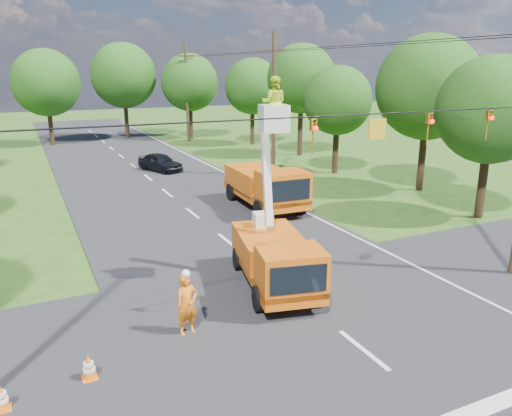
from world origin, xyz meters
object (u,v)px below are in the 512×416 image
bucket_truck (276,246)px  traffic_cone_2 (258,247)px  second_truck (266,186)px  pole_right_mid (274,105)px  distant_car (160,162)px  pole_right_far (187,93)px  tree_right_a (491,110)px  tree_right_d (301,79)px  tree_right_b (428,88)px  tree_far_a (46,83)px  tree_right_c (338,101)px  tree_right_e (252,86)px  tree_far_c (190,83)px  traffic_cone_4 (89,367)px  ground_worker (187,305)px  traffic_cone_5 (1,397)px  tree_far_b (123,76)px  traffic_cone_7 (231,191)px  traffic_cone_3 (266,216)px

bucket_truck → traffic_cone_2: 3.46m
second_truck → pole_right_mid: pole_right_mid is taller
bucket_truck → pole_right_mid: size_ratio=0.73×
distant_car → pole_right_far: 16.96m
tree_right_a → tree_right_d: size_ratio=0.85×
tree_right_b → tree_far_a: tree_right_b is taller
pole_right_mid → tree_right_c: size_ratio=1.28×
tree_right_e → tree_far_c: (-4.30, 7.00, 0.25)m
bucket_truck → traffic_cone_4: 7.45m
distant_car → traffic_cone_2: distant_car is taller
ground_worker → tree_far_c: (13.60, 40.99, 5.12)m
distant_car → tree_right_a: 23.16m
distant_car → tree_right_c: tree_right_c is taller
traffic_cone_2 → tree_right_b: 16.83m
tree_right_c → traffic_cone_5: bearing=-138.7°
ground_worker → tree_right_e: bearing=50.6°
ground_worker → tree_far_b: (7.10, 43.99, 5.87)m
traffic_cone_7 → tree_right_c: tree_right_c is taller
tree_far_b → tree_right_c: bearing=-68.6°
traffic_cone_3 → pole_right_far: 31.07m
traffic_cone_3 → tree_right_a: tree_right_a is taller
tree_far_a → tree_far_b: 8.27m
pole_right_far → tree_right_d: size_ratio=1.03×
traffic_cone_2 → bucket_truck: bearing=-104.4°
bucket_truck → tree_right_e: tree_right_e is taller
traffic_cone_2 → tree_right_c: bearing=45.9°
traffic_cone_7 → pole_right_mid: pole_right_mid is taller
pole_right_far → traffic_cone_3: bearing=-100.6°
distant_car → tree_far_b: tree_far_b is taller
ground_worker → tree_right_a: 18.87m
tree_right_e → tree_far_b: (-10.80, 10.00, 1.00)m
second_truck → pole_right_mid: bearing=62.7°
second_truck → traffic_cone_4: (-11.14, -12.41, -0.94)m
tree_right_a → traffic_cone_5: bearing=-163.9°
traffic_cone_3 → second_truck: bearing=63.3°
tree_far_b → ground_worker: bearing=-99.2°
ground_worker → pole_right_far: pole_right_far is taller
pole_right_mid → pole_right_far: size_ratio=1.00×
traffic_cone_4 → tree_far_a: 43.54m
traffic_cone_5 → tree_far_c: tree_far_c is taller
ground_worker → traffic_cone_7: 16.45m
pole_right_far → tree_right_a: pole_right_far is taller
bucket_truck → traffic_cone_7: bucket_truck is taller
tree_right_c → tree_right_b: bearing=-75.6°
bucket_truck → tree_far_b: size_ratio=0.71×
bucket_truck → traffic_cone_4: bearing=-144.4°
tree_right_e → bucket_truck: bearing=-113.6°
traffic_cone_3 → tree_right_c: bearing=41.5°
traffic_cone_3 → traffic_cone_4: size_ratio=1.00×
distant_car → tree_far_c: tree_far_c is taller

